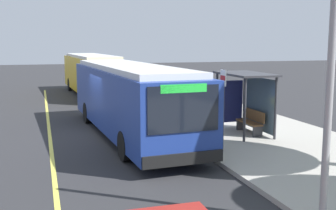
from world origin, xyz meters
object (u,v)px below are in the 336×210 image
Objects in this scene: transit_bus_main at (130,97)px; transit_bus_second at (91,73)px; route_sign_post at (223,98)px; waiting_bench at (251,121)px.

transit_bus_second is (-14.45, 0.12, -0.00)m from transit_bus_main.
transit_bus_second is at bearing -172.45° from route_sign_post.
transit_bus_main is 4.16× the size of route_sign_post.
transit_bus_main is 14.45m from transit_bus_second.
waiting_bench is (1.55, 4.72, -0.98)m from transit_bus_main.
transit_bus_main reaches higher than waiting_bench.
transit_bus_main is at bearing -145.39° from route_sign_post.
transit_bus_main is at bearing -0.46° from transit_bus_second.
waiting_bench is at bearing 16.05° from transit_bus_second.
waiting_bench is at bearing 71.78° from transit_bus_main.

